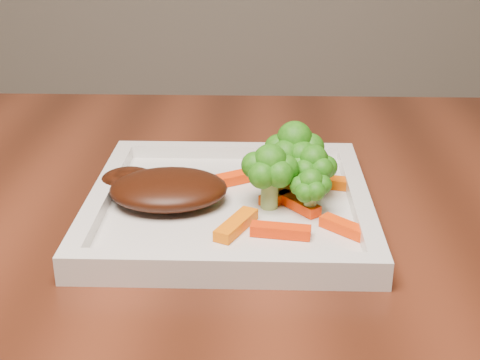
{
  "coord_description": "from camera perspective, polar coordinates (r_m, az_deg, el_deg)",
  "views": [
    {
      "loc": [
        -0.3,
        -0.47,
        1.04
      ],
      "look_at": [
        -0.32,
        0.12,
        0.79
      ],
      "focal_mm": 50.0,
      "sensor_mm": 36.0,
      "label": 1
    }
  ],
  "objects": [
    {
      "name": "broccoli_2",
      "position": [
        0.62,
        6.07,
        -0.52
      ],
      "size": [
        0.05,
        0.05,
        0.06
      ],
      "primitive_type": null,
      "rotation": [
        0.0,
        0.0,
        -0.09
      ],
      "color": "#126D14",
      "rests_on": "plate"
    },
    {
      "name": "carrot_5",
      "position": [
        0.64,
        4.97,
        -2.03
      ],
      "size": [
        0.04,
        0.05,
        0.01
      ],
      "primitive_type": "cube",
      "rotation": [
        0.0,
        0.0,
        -0.89
      ],
      "color": "#FF3604",
      "rests_on": "plate"
    },
    {
      "name": "carrot_3",
      "position": [
        0.69,
        7.61,
        -0.18
      ],
      "size": [
        0.06,
        0.03,
        0.01
      ],
      "primitive_type": "cube",
      "rotation": [
        0.0,
        0.0,
        -0.22
      ],
      "color": "#D65103",
      "rests_on": "plate"
    },
    {
      "name": "carrot_4",
      "position": [
        0.7,
        0.25,
        0.33
      ],
      "size": [
        0.06,
        0.04,
        0.01
      ],
      "primitive_type": "cube",
      "rotation": [
        0.0,
        0.0,
        0.53
      ],
      "color": "#FF3904",
      "rests_on": "plate"
    },
    {
      "name": "broccoli_0",
      "position": [
        0.68,
        4.62,
        2.05
      ],
      "size": [
        0.08,
        0.08,
        0.07
      ],
      "primitive_type": null,
      "rotation": [
        0.0,
        0.0,
        0.19
      ],
      "color": "#257A14",
      "rests_on": "plate"
    },
    {
      "name": "broccoli_3",
      "position": [
        0.64,
        2.56,
        0.19
      ],
      "size": [
        0.07,
        0.07,
        0.06
      ],
      "primitive_type": null,
      "rotation": [
        0.0,
        0.0,
        0.2
      ],
      "color": "#216711",
      "rests_on": "plate"
    },
    {
      "name": "carrot_2",
      "position": [
        0.6,
        -0.33,
        -3.84
      ],
      "size": [
        0.04,
        0.06,
        0.01
      ],
      "primitive_type": "cube",
      "rotation": [
        0.0,
        0.0,
        1.12
      ],
      "color": "orange",
      "rests_on": "plate"
    },
    {
      "name": "broccoli_1",
      "position": [
        0.66,
        6.25,
        0.99
      ],
      "size": [
        0.06,
        0.06,
        0.06
      ],
      "primitive_type": null,
      "rotation": [
        0.0,
        0.0,
        -0.04
      ],
      "color": "#136210",
      "rests_on": "plate"
    },
    {
      "name": "carrot_0",
      "position": [
        0.59,
        3.48,
        -4.34
      ],
      "size": [
        0.05,
        0.02,
        0.01
      ],
      "primitive_type": "cube",
      "rotation": [
        0.0,
        0.0,
        -0.15
      ],
      "color": "#EA3003",
      "rests_on": "plate"
    },
    {
      "name": "carrot_1",
      "position": [
        0.6,
        8.99,
        -4.04
      ],
      "size": [
        0.05,
        0.04,
        0.01
      ],
      "primitive_type": "cube",
      "rotation": [
        0.0,
        0.0,
        -0.74
      ],
      "color": "#F73A04",
      "rests_on": "plate"
    },
    {
      "name": "carrot_6",
      "position": [
        0.66,
        3.77,
        -1.27
      ],
      "size": [
        0.05,
        0.05,
        0.01
      ],
      "primitive_type": "cube",
      "rotation": [
        0.0,
        0.0,
        0.74
      ],
      "color": "#D04203",
      "rests_on": "plate"
    },
    {
      "name": "steak",
      "position": [
        0.65,
        -6.11,
        -0.78
      ],
      "size": [
        0.12,
        0.1,
        0.03
      ],
      "primitive_type": "ellipsoid",
      "rotation": [
        0.0,
        0.0,
        0.07
      ],
      "color": "#3A1508",
      "rests_on": "plate"
    },
    {
      "name": "plate",
      "position": [
        0.66,
        -0.87,
        -2.46
      ],
      "size": [
        0.27,
        0.27,
        0.01
      ],
      "primitive_type": "cube",
      "color": "silver",
      "rests_on": "dining_table"
    }
  ]
}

